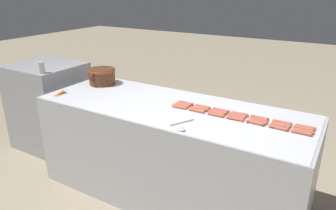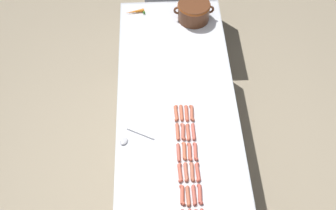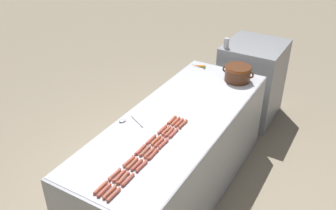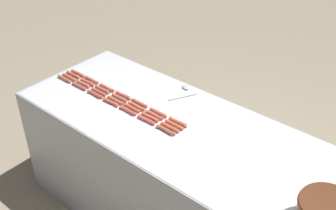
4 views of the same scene
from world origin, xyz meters
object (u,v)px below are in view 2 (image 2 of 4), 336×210
object	(u,v)px
carrot	(135,12)
hot_dog_3	(180,173)
hot_dog_19	(188,132)
hot_dog_25	(195,151)
hot_dog_20	(187,113)
hot_dog_26	(193,132)
hot_dog_6	(176,113)
hot_dog_12	(183,132)
hot_dog_4	(179,153)
hot_dog_18	(190,152)
hot_dog_24	(198,172)
serving_spoon	(130,139)
hot_dog_2	(182,195)
hot_dog_9	(188,196)
hot_dog_27	(192,113)
hot_dog_10	(186,172)
hot_dog_5	(178,132)
hot_dog_16	(194,195)
hot_dog_17	(192,172)
bean_pot	(194,10)
hot_dog_11	(184,151)
hot_dog_13	(181,113)

from	to	relation	value
carrot	hot_dog_3	bearing A→B (deg)	-79.71
hot_dog_19	hot_dog_25	bearing A→B (deg)	-76.48
hot_dog_3	hot_dog_25	size ratio (longest dim) A/B	1.00
hot_dog_20	hot_dog_26	xyz separation A→B (m)	(0.04, -0.17, 0.00)
hot_dog_6	hot_dog_12	xyz separation A→B (m)	(0.04, -0.17, 0.00)
hot_dog_26	carrot	size ratio (longest dim) A/B	0.84
hot_dog_4	hot_dog_18	bearing A→B (deg)	1.13
hot_dog_24	carrot	xyz separation A→B (m)	(-0.42, 1.68, 0.00)
hot_dog_19	serving_spoon	world-z (taller)	hot_dog_19
hot_dog_2	hot_dog_9	xyz separation A→B (m)	(0.04, -0.01, 0.00)
hot_dog_27	hot_dog_10	bearing A→B (deg)	-98.97
hot_dog_2	hot_dog_25	size ratio (longest dim) A/B	1.00
hot_dog_5	hot_dog_16	world-z (taller)	same
hot_dog_10	hot_dog_20	size ratio (longest dim) A/B	1.00
hot_dog_12	hot_dog_18	distance (m)	0.18
hot_dog_9	hot_dog_2	bearing A→B (deg)	166.61
hot_dog_12	hot_dog_26	xyz separation A→B (m)	(0.08, -0.00, 0.00)
hot_dog_3	hot_dog_19	world-z (taller)	same
hot_dog_5	carrot	bearing A→B (deg)	102.91
hot_dog_4	carrot	distance (m)	1.55
hot_dog_19	hot_dog_24	xyz separation A→B (m)	(0.04, -0.33, 0.00)
hot_dog_3	carrot	distance (m)	1.71
hot_dog_19	hot_dog_20	bearing A→B (deg)	89.51
hot_dog_17	hot_dog_25	distance (m)	0.16
hot_dog_19	hot_dog_16	bearing A→B (deg)	-89.63
hot_dog_2	serving_spoon	size ratio (longest dim) A/B	0.59
hot_dog_3	hot_dog_25	bearing A→B (deg)	54.19
hot_dog_19	hot_dog_20	xyz separation A→B (m)	(0.00, 0.17, 0.00)
hot_dog_4	hot_dog_10	bearing A→B (deg)	-75.30
hot_dog_6	hot_dog_18	world-z (taller)	same
hot_dog_9	hot_dog_16	xyz separation A→B (m)	(0.04, 0.01, 0.00)
hot_dog_19	bean_pot	distance (m)	1.26
hot_dog_17	hot_dog_24	size ratio (longest dim) A/B	1.00
hot_dog_9	hot_dog_10	world-z (taller)	same
hot_dog_18	hot_dog_20	xyz separation A→B (m)	(0.00, 0.34, 0.00)
hot_dog_27	serving_spoon	distance (m)	0.51
hot_dog_19	serving_spoon	distance (m)	0.42
hot_dog_4	hot_dog_24	xyz separation A→B (m)	(0.12, -0.16, 0.00)
hot_dog_5	hot_dog_25	distance (m)	0.21
hot_dog_11	hot_dog_27	size ratio (longest dim) A/B	1.00
hot_dog_9	hot_dog_19	distance (m)	0.50
hot_dog_16	serving_spoon	bearing A→B (deg)	132.37
hot_dog_10	hot_dog_19	distance (m)	0.33
hot_dog_16	hot_dog_17	xyz separation A→B (m)	(0.00, 0.17, 0.00)
hot_dog_3	hot_dog_24	world-z (taller)	same
hot_dog_19	carrot	size ratio (longest dim) A/B	0.84
hot_dog_10	hot_dog_20	distance (m)	0.50
hot_dog_13	hot_dog_25	bearing A→B (deg)	-77.40
hot_dog_4	hot_dog_20	xyz separation A→B (m)	(0.08, 0.34, 0.00)
hot_dog_19	hot_dog_4	bearing A→B (deg)	-114.97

